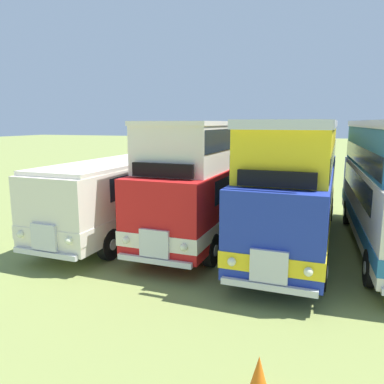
% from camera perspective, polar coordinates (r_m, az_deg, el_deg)
% --- Properties ---
extents(bus_first_in_row, '(2.97, 10.37, 2.99)m').
position_cam_1_polar(bus_first_in_row, '(16.11, -8.96, 0.58)').
color(bus_first_in_row, silver).
rests_on(bus_first_in_row, ground).
extents(bus_second_in_row, '(2.90, 10.50, 4.49)m').
position_cam_1_polar(bus_second_in_row, '(15.39, 3.08, 2.93)').
color(bus_second_in_row, red).
rests_on(bus_second_in_row, ground).
extents(bus_third_in_row, '(2.93, 11.51, 4.52)m').
position_cam_1_polar(bus_third_in_row, '(14.66, 15.36, 1.78)').
color(bus_third_in_row, '#1E339E').
rests_on(bus_third_in_row, ground).
extents(cone_mid_row, '(0.36, 0.36, 0.69)m').
position_cam_1_polar(cone_mid_row, '(7.09, 9.92, -25.28)').
color(cone_mid_row, orange).
rests_on(cone_mid_row, ground).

